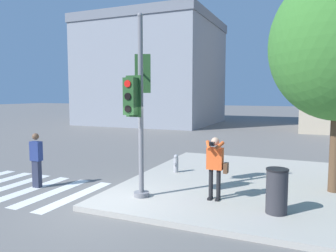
{
  "coord_description": "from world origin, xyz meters",
  "views": [
    {
      "loc": [
        4.63,
        -6.66,
        2.8
      ],
      "look_at": [
        1.27,
        1.2,
        1.99
      ],
      "focal_mm": 35.0,
      "sensor_mm": 36.0,
      "label": 1
    }
  ],
  "objects": [
    {
      "name": "ground_plane",
      "position": [
        0.0,
        0.0,
        0.0
      ],
      "size": [
        160.0,
        160.0,
        0.0
      ],
      "primitive_type": "plane",
      "color": "slate"
    },
    {
      "name": "sidewalk_corner",
      "position": [
        3.5,
        3.5,
        0.07
      ],
      "size": [
        8.0,
        8.0,
        0.14
      ],
      "color": "#ADA89E",
      "rests_on": "ground_plane"
    },
    {
      "name": "crosswalk_stripes",
      "position": [
        -4.1,
        0.49,
        0.0
      ],
      "size": [
        6.18,
        2.96,
        0.01
      ],
      "color": "silver",
      "rests_on": "ground_plane"
    },
    {
      "name": "traffic_signal_pole",
      "position": [
        0.64,
        0.79,
        2.7
      ],
      "size": [
        0.54,
        1.27,
        4.72
      ],
      "color": "slate",
      "rests_on": "sidewalk_corner"
    },
    {
      "name": "person_photographer",
      "position": [
        2.53,
        1.33,
        1.08
      ],
      "size": [
        0.58,
        0.54,
        1.6
      ],
      "color": "black",
      "rests_on": "sidewalk_corner"
    },
    {
      "name": "pedestrian_distant",
      "position": [
        -2.84,
        0.73,
        0.88
      ],
      "size": [
        0.34,
        0.2,
        1.66
      ],
      "color": "#282D42",
      "rests_on": "ground_plane"
    },
    {
      "name": "fire_hydrant",
      "position": [
        0.52,
        3.67,
        0.44
      ],
      "size": [
        0.17,
        0.23,
        0.62
      ],
      "color": "#99999E",
      "rests_on": "sidewalk_corner"
    },
    {
      "name": "trash_bin",
      "position": [
        4.06,
        0.9,
        0.65
      ],
      "size": [
        0.5,
        0.5,
        1.02
      ],
      "color": "#2D2D33",
      "rests_on": "sidewalk_corner"
    },
    {
      "name": "building_left",
      "position": [
        -9.59,
        22.89,
        5.05
      ],
      "size": [
        12.13,
        11.07,
        10.08
      ],
      "color": "gray",
      "rests_on": "ground_plane"
    }
  ]
}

